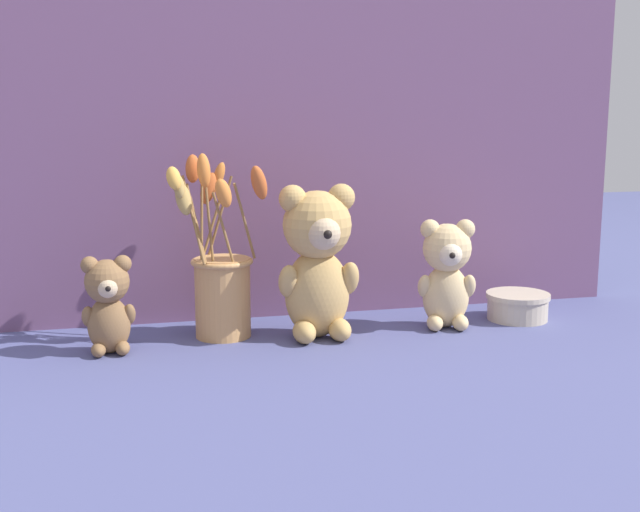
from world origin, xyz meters
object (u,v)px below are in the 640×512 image
teddy_bear_large (318,259)px  decorative_tin_tall (518,306)px  teddy_bear_small (108,303)px  teddy_bear_medium (447,272)px  flower_vase (220,277)px

teddy_bear_large → decorative_tin_tall: 0.39m
teddy_bear_small → decorative_tin_tall: (0.70, 0.04, -0.06)m
teddy_bear_medium → decorative_tin_tall: (0.15, 0.02, -0.07)m
teddy_bear_large → flower_vase: 0.16m
teddy_bear_small → flower_vase: bearing=15.4°
teddy_bear_large → flower_vase: flower_vase is taller
decorative_tin_tall → teddy_bear_large: bearing=-175.9°
teddy_bear_large → decorative_tin_tall: size_ratio=2.24×
flower_vase → teddy_bear_large: bearing=-14.6°
decorative_tin_tall → teddy_bear_medium: bearing=-172.6°
teddy_bear_large → teddy_bear_medium: size_ratio=1.35×
teddy_bear_medium → teddy_bear_small: size_ratio=1.23×
teddy_bear_small → flower_vase: 0.18m
teddy_bear_large → teddy_bear_small: bearing=-178.5°
teddy_bear_small → decorative_tin_tall: 0.71m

